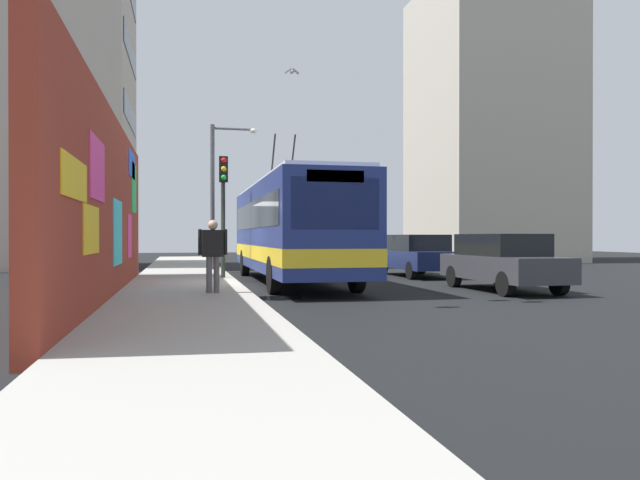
{
  "coord_description": "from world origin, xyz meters",
  "views": [
    {
      "loc": [
        -18.16,
        1.64,
        1.5
      ],
      "look_at": [
        1.68,
        -2.88,
        1.39
      ],
      "focal_mm": 33.8,
      "sensor_mm": 36.0,
      "label": 1
    }
  ],
  "objects_px": {
    "parked_car_dark_gray": "(502,261)",
    "street_lamp": "(218,185)",
    "city_bus": "(291,227)",
    "parked_car_navy": "(416,254)",
    "traffic_light": "(223,196)",
    "pedestrian_at_curb": "(213,250)"
  },
  "relations": [
    {
      "from": "parked_car_dark_gray",
      "to": "street_lamp",
      "type": "xyz_separation_m",
      "value": [
        10.2,
        7.21,
        2.82
      ]
    },
    {
      "from": "street_lamp",
      "to": "city_bus",
      "type": "bearing_deg",
      "value": -161.36
    },
    {
      "from": "city_bus",
      "to": "parked_car_dark_gray",
      "type": "bearing_deg",
      "value": -129.18
    },
    {
      "from": "parked_car_dark_gray",
      "to": "parked_car_navy",
      "type": "relative_size",
      "value": 0.95
    },
    {
      "from": "parked_car_navy",
      "to": "traffic_light",
      "type": "relative_size",
      "value": 1.17
    },
    {
      "from": "pedestrian_at_curb",
      "to": "street_lamp",
      "type": "relative_size",
      "value": 0.29
    },
    {
      "from": "parked_car_dark_gray",
      "to": "parked_car_navy",
      "type": "height_order",
      "value": "same"
    },
    {
      "from": "parked_car_dark_gray",
      "to": "traffic_light",
      "type": "bearing_deg",
      "value": 56.63
    },
    {
      "from": "pedestrian_at_curb",
      "to": "street_lamp",
      "type": "xyz_separation_m",
      "value": [
        10.65,
        -0.73,
        2.47
      ]
    },
    {
      "from": "parked_car_navy",
      "to": "street_lamp",
      "type": "height_order",
      "value": "street_lamp"
    },
    {
      "from": "city_bus",
      "to": "street_lamp",
      "type": "xyz_separation_m",
      "value": [
        5.96,
        2.01,
        1.83
      ]
    },
    {
      "from": "traffic_light",
      "to": "street_lamp",
      "type": "relative_size",
      "value": 0.67
    },
    {
      "from": "parked_car_dark_gray",
      "to": "traffic_light",
      "type": "height_order",
      "value": "traffic_light"
    },
    {
      "from": "pedestrian_at_curb",
      "to": "street_lamp",
      "type": "bearing_deg",
      "value": -3.92
    },
    {
      "from": "pedestrian_at_curb",
      "to": "street_lamp",
      "type": "distance_m",
      "value": 10.96
    },
    {
      "from": "parked_car_navy",
      "to": "parked_car_dark_gray",
      "type": "bearing_deg",
      "value": 180.0
    },
    {
      "from": "parked_car_navy",
      "to": "pedestrian_at_curb",
      "type": "relative_size",
      "value": 2.67
    },
    {
      "from": "pedestrian_at_curb",
      "to": "traffic_light",
      "type": "bearing_deg",
      "value": -6.39
    },
    {
      "from": "city_bus",
      "to": "traffic_light",
      "type": "bearing_deg",
      "value": 74.35
    },
    {
      "from": "city_bus",
      "to": "pedestrian_at_curb",
      "type": "xyz_separation_m",
      "value": [
        -4.69,
        2.74,
        -0.63
      ]
    },
    {
      "from": "city_bus",
      "to": "parked_car_dark_gray",
      "type": "height_order",
      "value": "city_bus"
    },
    {
      "from": "parked_car_dark_gray",
      "to": "parked_car_navy",
      "type": "distance_m",
      "value": 6.28
    }
  ]
}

